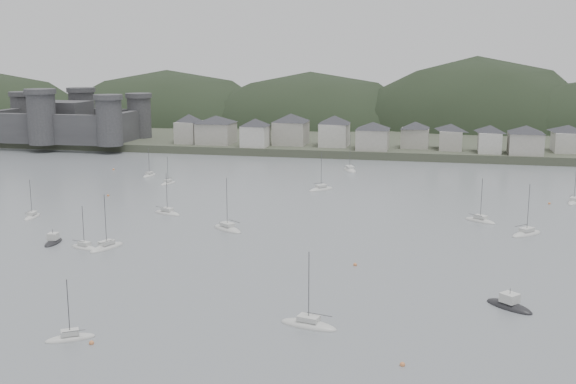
# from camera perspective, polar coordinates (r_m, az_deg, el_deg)

# --- Properties ---
(ground) EXTENTS (900.00, 900.00, 0.00)m
(ground) POSITION_cam_1_polar(r_m,az_deg,el_deg) (99.63, -9.63, -11.67)
(ground) COLOR slate
(ground) RESTS_ON ground
(far_shore_land) EXTENTS (900.00, 250.00, 3.00)m
(far_shore_land) POSITION_cam_1_polar(r_m,az_deg,el_deg) (383.17, 7.21, 5.61)
(far_shore_land) COLOR #383D2D
(far_shore_land) RESTS_ON ground
(forested_ridge) EXTENTS (851.55, 103.94, 102.57)m
(forested_ridge) POSITION_cam_1_polar(r_m,az_deg,el_deg) (358.92, 7.54, 3.16)
(forested_ridge) COLOR black
(forested_ridge) RESTS_ON ground
(castle) EXTENTS (66.00, 43.00, 20.00)m
(castle) POSITION_cam_1_polar(r_m,az_deg,el_deg) (308.12, -17.91, 5.57)
(castle) COLOR #38383B
(castle) RESTS_ON far_shore_land
(waterfront_town) EXTENTS (451.48, 28.46, 12.92)m
(waterfront_town) POSITION_cam_1_polar(r_m,az_deg,el_deg) (270.13, 15.72, 4.47)
(waterfront_town) COLOR #99978C
(waterfront_town) RESTS_ON far_shore_land
(sailboat_lead) EXTENTS (5.50, 9.12, 11.88)m
(sailboat_lead) POSITION_cam_1_polar(r_m,az_deg,el_deg) (145.47, -14.60, -4.42)
(sailboat_lead) COLOR beige
(sailboat_lead) RESTS_ON ground
(moored_fleet) EXTENTS (222.72, 173.69, 13.11)m
(moored_fleet) POSITION_cam_1_polar(r_m,az_deg,el_deg) (152.51, -5.50, -3.37)
(moored_fleet) COLOR beige
(moored_fleet) RESTS_ON ground
(motor_launch_near) EXTENTS (8.08, 7.47, 3.94)m
(motor_launch_near) POSITION_cam_1_polar(r_m,az_deg,el_deg) (114.24, 17.64, -8.86)
(motor_launch_near) COLOR black
(motor_launch_near) RESTS_ON ground
(motor_launch_far) EXTENTS (3.36, 7.12, 3.66)m
(motor_launch_far) POSITION_cam_1_polar(r_m,az_deg,el_deg) (152.51, -18.64, -3.88)
(motor_launch_far) COLOR black
(motor_launch_far) RESTS_ON ground
(mooring_buoys) EXTENTS (173.48, 134.17, 0.70)m
(mooring_buoys) POSITION_cam_1_polar(r_m,az_deg,el_deg) (148.52, -2.83, -3.74)
(mooring_buoys) COLOR #D07A45
(mooring_buoys) RESTS_ON ground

